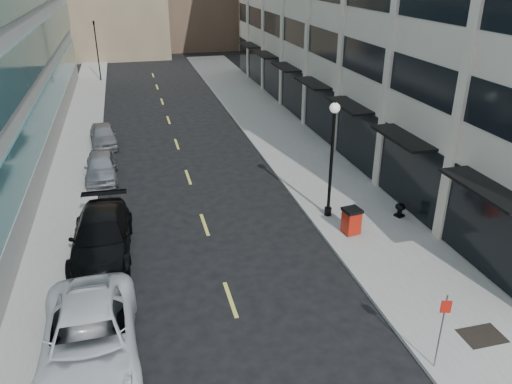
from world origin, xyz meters
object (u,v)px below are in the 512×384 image
traffic_signal (94,25)px  car_grey_sedan (103,135)px  car_silver_sedan (101,167)px  car_white_van (90,339)px  trash_bin (351,220)px  urn_planter (400,209)px  lamppost (332,150)px  car_black_pickup (102,236)px  sign_post (443,322)px

traffic_signal → car_grey_sedan: size_ratio=1.65×
traffic_signal → car_silver_sedan: 27.46m
car_white_van → car_grey_sedan: (0.00, 21.00, -0.15)m
car_grey_sedan → trash_bin: bearing=-59.6°
car_white_van → car_silver_sedan: car_white_van is taller
urn_planter → trash_bin: bearing=-162.6°
trash_bin → car_white_van: bearing=-162.9°
lamppost → car_black_pickup: bearing=-176.0°
car_black_pickup → urn_planter: car_black_pickup is taller
car_black_pickup → lamppost: (10.54, 0.73, 2.63)m
car_white_van → urn_planter: size_ratio=9.14×
lamppost → sign_post: bearing=-93.6°
car_grey_sedan → lamppost: (10.75, -13.78, 2.78)m
car_white_van → lamppost: (10.75, 7.22, 2.62)m
car_black_pickup → car_grey_sedan: car_black_pickup is taller
lamppost → sign_post: lamppost is taller
trash_bin → sign_post: (-0.96, -8.27, 1.01)m
traffic_signal → car_silver_sedan: size_ratio=1.58×
car_black_pickup → sign_post: 13.74m
car_white_van → car_grey_sedan: size_ratio=1.48×
car_black_pickup → car_grey_sedan: size_ratio=1.41×
trash_bin → urn_planter: (2.99, 0.93, -0.24)m
car_silver_sedan → car_grey_sedan: car_silver_sedan is taller
car_black_pickup → car_grey_sedan: (-0.21, 14.52, -0.14)m
car_white_van → trash_bin: (11.06, 5.27, -0.06)m
car_grey_sedan → sign_post: bearing=-71.9°
car_grey_sedan → urn_planter: car_grey_sedan is taller
traffic_signal → sign_post: bearing=-76.5°
car_silver_sedan → sign_post: sign_post is taller
traffic_signal → trash_bin: (11.76, -36.73, -4.91)m
sign_post → urn_planter: sign_post is taller
car_silver_sedan → trash_bin: car_silver_sedan is taller
traffic_signal → lamppost: 36.69m
urn_planter → sign_post: bearing=-113.2°
trash_bin → lamppost: (-0.31, 1.95, 2.69)m
traffic_signal → lamppost: size_ratio=1.22×
car_silver_sedan → sign_post: size_ratio=1.68×
car_white_van → trash_bin: bearing=24.6°
car_black_pickup → car_silver_sedan: 8.52m
lamppost → car_grey_sedan: bearing=127.9°
car_black_pickup → trash_bin: size_ratio=4.86×
sign_post → urn_planter: bearing=83.2°
car_white_van → sign_post: (10.10, -3.01, 0.95)m
traffic_signal → car_grey_sedan: bearing=-88.1°
car_silver_sedan → car_grey_sedan: (0.00, 6.00, -0.03)m
sign_post → trash_bin: bearing=99.8°
car_silver_sedan → car_white_van: bearing=-90.2°
trash_bin → sign_post: bearing=-105.0°
car_grey_sedan → trash_bin: 19.23m
traffic_signal → trash_bin: 38.88m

